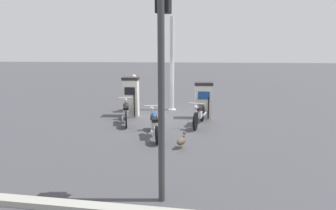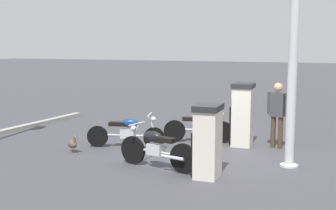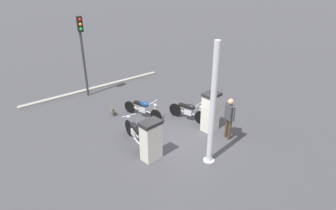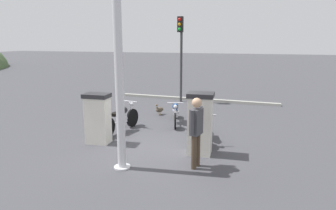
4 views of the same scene
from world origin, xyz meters
name	(u,v)px [view 2 (image 2 of 4)]	position (x,y,z in m)	size (l,w,h in m)	color
ground_plane	(209,157)	(0.00, 0.00, 0.00)	(120.00, 120.00, 0.00)	#424247
fuel_pump_near	(243,114)	(-0.45, -1.54, 0.86)	(0.61, 0.71, 1.69)	silver
fuel_pump_far	(208,140)	(-0.45, 1.54, 0.77)	(0.56, 0.77, 1.51)	silver
motorcycle_near_pump	(199,126)	(0.74, -1.46, 0.47)	(1.88, 0.70, 0.94)	black
motorcycle_far_pump	(156,148)	(0.79, 1.38, 0.46)	(1.97, 0.68, 0.96)	black
motorcycle_extra	(127,131)	(2.29, -0.10, 0.45)	(2.04, 0.75, 0.92)	black
attendant_person	(277,111)	(-1.35, -1.61, 1.00)	(0.58, 0.28, 1.72)	#473828
wandering_duck	(72,144)	(3.33, 0.88, 0.23)	(0.45, 0.35, 0.47)	brown
canopy_support_pole	(292,74)	(-1.90, 0.08, 2.08)	(0.40, 0.40, 4.32)	silver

